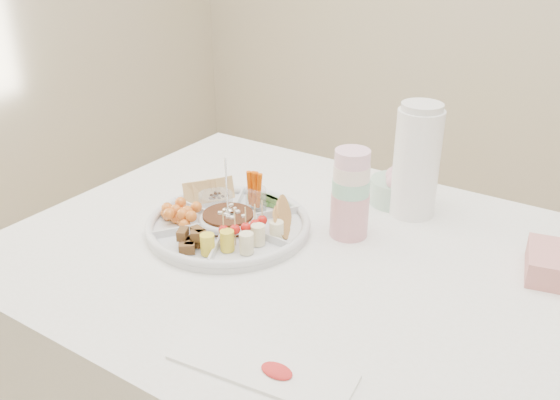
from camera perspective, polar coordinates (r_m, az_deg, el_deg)
The scene contains 13 objects.
dining_table at distance 1.52m, azimuth 5.75°, elevation -18.33°, with size 1.52×1.02×0.76m, color white.
party_tray at distance 1.40m, azimuth -4.99°, elevation -2.15°, with size 0.38×0.38×0.04m, color silver.
bean_dip at distance 1.40m, azimuth -5.00°, elevation -1.88°, with size 0.12×0.12×0.04m, color #55301E.
tortillas at distance 1.37m, azimuth 0.29°, elevation -1.75°, with size 0.09×0.09×0.05m, color olive, non-canonical shape.
carrot_cucumber at distance 1.47m, azimuth -1.59°, elevation 1.14°, with size 0.10×0.10×0.09m, color #D94F00, non-canonical shape.
pita_raisins at distance 1.50m, azimuth -6.47°, elevation 0.75°, with size 0.12×0.12×0.06m, color tan, non-canonical shape.
cherries at distance 1.43m, azimuth -10.10°, elevation -1.29°, with size 0.12×0.12×0.05m, color #CE581F, non-canonical shape.
granola_chunks at distance 1.31m, azimuth -8.88°, elevation -3.71°, with size 0.09×0.09×0.04m, color brown, non-canonical shape.
banana_tomato at distance 1.27m, azimuth -3.34°, elevation -3.27°, with size 0.10×0.10×0.08m, color #D1CC68, non-canonical shape.
cup_stack at distance 1.34m, azimuth 6.83°, elevation 1.24°, with size 0.09×0.09×0.24m, color silver.
thermos at distance 1.47m, azimuth 13.02°, elevation 3.83°, with size 0.11×0.11×0.29m, color white.
flower_bowl at distance 1.55m, azimuth 11.07°, elevation 1.38°, with size 0.13×0.13×0.10m, color #8CB498.
placemat at distance 1.02m, azimuth -1.78°, elevation -15.74°, with size 0.31×0.10×0.01m, color white.
Camera 1 is at (0.47, -0.98, 1.44)m, focal length 38.00 mm.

